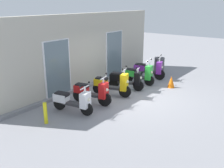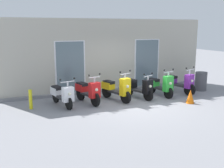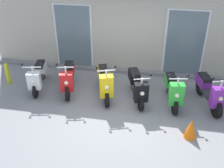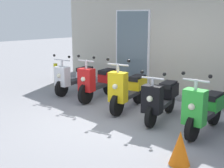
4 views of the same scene
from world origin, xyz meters
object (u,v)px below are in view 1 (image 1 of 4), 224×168
scooter_white (72,100)px  scooter_purple (149,70)px  scooter_yellow (113,84)px  scooter_red (92,92)px  curb_bollard (45,113)px  traffic_cone (171,82)px  scooter_black (126,79)px  scooter_green (139,74)px  trash_bin (159,65)px

scooter_white → scooter_purple: bearing=-1.0°
scooter_yellow → scooter_red: bearing=175.7°
curb_bollard → traffic_cone: 5.91m
scooter_yellow → traffic_cone: 2.84m
scooter_purple → curb_bollard: (-6.27, 0.18, -0.12)m
scooter_black → curb_bollard: scooter_black is taller
scooter_red → scooter_black: 2.13m
scooter_red → scooter_purple: 4.18m
scooter_green → traffic_cone: bearing=-72.8°
scooter_red → trash_bin: scooter_red is taller
scooter_white → scooter_yellow: size_ratio=0.98×
scooter_white → scooter_purple: size_ratio=0.97×
scooter_red → curb_bollard: 2.10m
scooter_green → curb_bollard: bearing=177.3°
scooter_red → scooter_black: (2.13, -0.11, -0.01)m
trash_bin → traffic_cone: trash_bin is taller
scooter_black → trash_bin: size_ratio=1.80×
scooter_white → scooter_black: bearing=-2.3°
scooter_white → scooter_yellow: 2.15m
scooter_yellow → scooter_green: size_ratio=1.05×
scooter_purple → trash_bin: 1.26m
curb_bollard → trash_bin: 7.52m
scooter_black → scooter_green: bearing=-1.9°
scooter_red → traffic_cone: (3.58, -1.55, -0.22)m
scooter_red → scooter_yellow: (1.16, -0.09, 0.01)m
scooter_white → scooter_red: scooter_red is taller
scooter_green → scooter_purple: (1.03, 0.07, 0.00)m
scooter_red → trash_bin: 5.43m
scooter_green → curb_bollard: 5.25m
scooter_yellow → curb_bollard: size_ratio=2.29×
scooter_yellow → curb_bollard: 3.25m
scooter_purple → traffic_cone: 1.60m
scooter_yellow → traffic_cone: bearing=-31.0°
trash_bin → curb_bollard: bearing=179.2°
scooter_black → trash_bin: (3.30, 0.10, -0.05)m
scooter_green → trash_bin: 2.28m
scooter_white → scooter_black: size_ratio=1.03×
scooter_purple → trash_bin: size_ratio=1.91×
scooter_red → trash_bin: (5.43, -0.01, -0.06)m
scooter_yellow → scooter_green: (2.00, -0.06, -0.02)m
trash_bin → traffic_cone: bearing=-140.1°
scooter_red → scooter_black: bearing=-3.0°
scooter_green → trash_bin: size_ratio=1.81×
scooter_white → trash_bin: 6.42m
scooter_purple → trash_bin: bearing=3.2°
scooter_green → curb_bollard: size_ratio=2.18×
scooter_red → scooter_purple: scooter_purple is taller
scooter_red → curb_bollard: (-2.09, 0.10, -0.13)m
scooter_purple → scooter_yellow: bearing=-179.8°
scooter_black → scooter_purple: 2.05m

